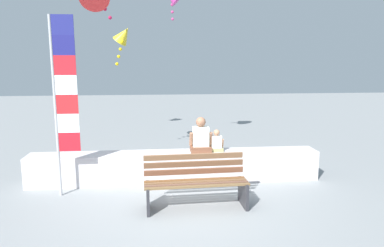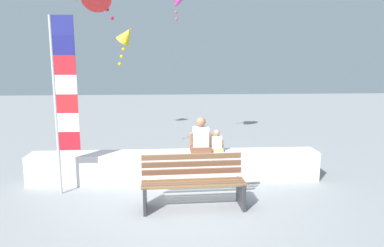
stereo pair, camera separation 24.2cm
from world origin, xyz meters
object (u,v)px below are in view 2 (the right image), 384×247
at_px(person_child, 217,143).
at_px(flag_banner, 62,93).
at_px(park_bench, 193,183).
at_px(person_adult, 201,138).
at_px(kite_yellow, 127,36).

relative_size(person_child, flag_banner, 0.14).
bearing_deg(flag_banner, person_child, 11.85).
bearing_deg(park_bench, flag_banner, 162.57).
distance_m(person_adult, flag_banner, 2.84).
xyz_separation_m(park_bench, flag_banner, (-2.34, 0.73, 1.50)).
distance_m(flag_banner, kite_yellow, 3.11).
relative_size(park_bench, person_child, 3.89).
height_order(flag_banner, kite_yellow, kite_yellow).
bearing_deg(park_bench, person_adult, 79.56).
xyz_separation_m(park_bench, kite_yellow, (-1.46, 3.46, 2.70)).
distance_m(park_bench, person_child, 1.51).
relative_size(park_bench, kite_yellow, 1.73).
distance_m(park_bench, flag_banner, 2.87).
xyz_separation_m(park_bench, person_child, (0.58, 1.35, 0.38)).
distance_m(person_adult, kite_yellow, 3.51).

